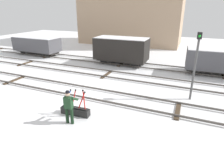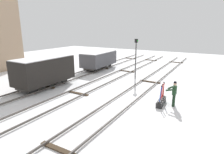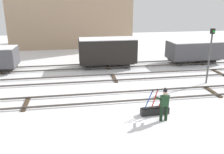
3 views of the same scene
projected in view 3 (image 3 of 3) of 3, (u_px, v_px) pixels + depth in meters
The scene contains 9 objects.
ground_plane at pixel (125, 98), 14.68m from camera, with size 60.00×60.00×0.00m, color white.
track_main_line at pixel (125, 96), 14.65m from camera, with size 44.00×1.94×0.18m.
track_siding_near at pixel (114, 77), 18.25m from camera, with size 44.00×1.94×0.18m.
track_siding_far at pixel (108, 66), 21.53m from camera, with size 44.00×1.94×0.18m.
switch_lever_frame at pixel (155, 110), 12.54m from camera, with size 1.54×0.44×1.45m.
rail_worker at pixel (164, 103), 11.66m from camera, with size 0.56×0.65×1.68m.
signal_post at pixel (210, 51), 16.57m from camera, with size 0.24×0.32×3.92m.
freight_car_near_switch at pixel (107, 51), 21.10m from camera, with size 5.01×2.33×2.57m.
freight_car_mid_siding at pixel (195, 50), 22.48m from camera, with size 5.12×2.38×2.12m.
Camera 3 is at (-3.03, -13.26, 5.75)m, focal length 38.19 mm.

